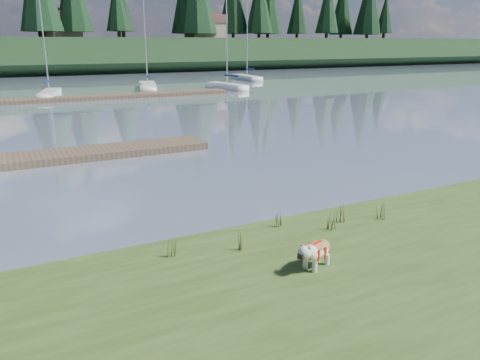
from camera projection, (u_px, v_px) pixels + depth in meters
ground at (56, 101)px, 38.05m from camera, size 200.00×200.00×0.00m
bank at (329, 341)px, 7.29m from camera, size 60.00×9.00×0.35m
ridge at (22, 56)px, 74.03m from camera, size 200.00×20.00×5.00m
bulldog at (316, 250)px, 9.21m from camera, size 0.97×0.61×0.57m
dock_near at (11, 161)px, 18.34m from camera, size 16.00×2.00×0.30m
dock_far at (81, 98)px, 38.89m from camera, size 26.00×2.20×0.30m
sailboat_bg_2 at (51, 93)px, 41.17m from camera, size 2.74×6.49×9.76m
sailboat_bg_3 at (148, 85)px, 48.38m from camera, size 3.52×8.03×11.61m
sailboat_bg_4 at (224, 85)px, 48.19m from camera, size 2.34×6.63×9.76m
sailboat_bg_5 at (245, 77)px, 59.66m from camera, size 1.93×7.33×10.44m
weed_0 at (243, 241)px, 10.02m from camera, size 0.17×0.14×0.50m
weed_1 at (279, 220)px, 11.27m from camera, size 0.17×0.14×0.43m
weed_2 at (342, 212)px, 11.57m from camera, size 0.17×0.14×0.64m
weed_3 at (172, 247)px, 9.72m from camera, size 0.17×0.14×0.50m
weed_4 at (333, 221)px, 11.13m from camera, size 0.17×0.14×0.49m
weed_5 at (380, 208)px, 11.77m from camera, size 0.17×0.14×0.67m
mud_lip at (214, 243)px, 11.07m from camera, size 60.00×0.50×0.14m
conifer_5 at (117, 2)px, 75.67m from camera, size 3.96×3.96×10.35m
conifer_7 at (259, 0)px, 87.94m from camera, size 5.28×5.28×13.20m
conifer_8 at (328, 5)px, 90.41m from camera, size 4.62×4.62×11.77m
conifer_9 at (369, 1)px, 98.27m from camera, size 5.94×5.94×14.62m
house_1 at (60, 24)px, 73.58m from camera, size 6.30×5.30×4.65m
house_2 at (205, 26)px, 82.37m from camera, size 6.30×5.30×4.65m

